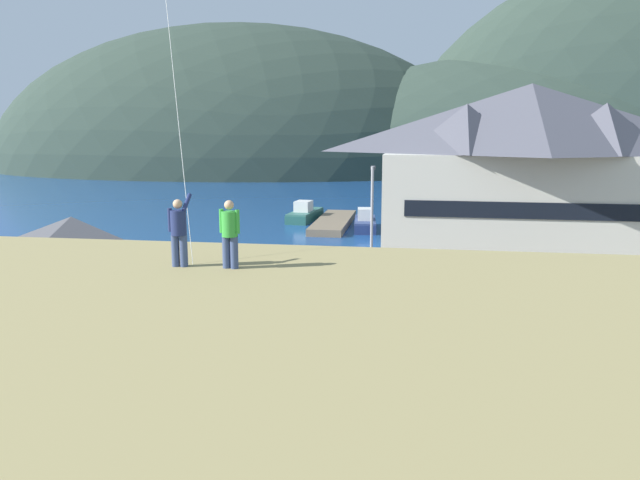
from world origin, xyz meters
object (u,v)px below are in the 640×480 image
object	(u,v)px
person_kite_flyer	(179,230)
wharf_dock	(334,222)
harbor_lodge	(528,167)
parked_car_lone_by_shed	(612,303)
parked_car_back_row_right	(605,335)
parked_car_mid_row_far	(362,292)
person_companion	(230,232)
parking_light_pole	(372,221)
moored_boat_outer_mooring	(365,223)
storage_shed_near_lot	(74,262)
moored_boat_wharfside	(305,214)
parked_car_mid_row_near	(248,326)
parked_car_back_row_left	(396,332)

from	to	relation	value
person_kite_flyer	wharf_dock	bearing A→B (deg)	92.57
harbor_lodge	parked_car_lone_by_shed	bearing A→B (deg)	-83.26
parked_car_back_row_right	parked_car_mid_row_far	xyz separation A→B (m)	(-10.74, 5.17, 0.00)
parked_car_mid_row_far	person_kite_flyer	distance (m)	18.08
parked_car_back_row_right	person_companion	size ratio (longest dim) A/B	2.43
parking_light_pole	person_companion	bearing A→B (deg)	-95.96
moored_boat_outer_mooring	parked_car_lone_by_shed	world-z (taller)	moored_boat_outer_mooring
storage_shed_near_lot	parked_car_mid_row_far	bearing A→B (deg)	7.99
parked_car_mid_row_far	wharf_dock	bearing A→B (deg)	100.60
parked_car_mid_row_far	parking_light_pole	world-z (taller)	parking_light_pole
storage_shed_near_lot	person_kite_flyer	bearing A→B (deg)	-50.93
parked_car_back_row_right	person_companion	bearing A→B (deg)	-137.77
moored_boat_wharfside	parked_car_mid_row_far	xyz separation A→B (m)	(8.83, -31.50, 0.34)
parked_car_mid_row_near	moored_boat_outer_mooring	bearing A→B (deg)	85.62
moored_boat_outer_mooring	wharf_dock	bearing A→B (deg)	147.56
parked_car_mid_row_far	parked_car_back_row_right	bearing A→B (deg)	-25.73
moored_boat_wharfside	person_kite_flyer	world-z (taller)	person_kite_flyer
person_kite_flyer	parked_car_back_row_right	bearing A→B (deg)	39.38
parked_car_back_row_right	parking_light_pole	bearing A→B (deg)	139.13
moored_boat_outer_mooring	person_companion	distance (m)	43.70
parked_car_back_row_left	moored_boat_outer_mooring	bearing A→B (deg)	96.96
parked_car_lone_by_shed	parking_light_pole	xyz separation A→B (m)	(-12.36, 3.99, 3.27)
parked_car_mid_row_near	parked_car_back_row_left	world-z (taller)	same
parked_car_lone_by_shed	person_companion	world-z (taller)	person_companion
storage_shed_near_lot	parked_car_mid_row_near	xyz separation A→B (m)	(10.64, -4.23, -1.58)
parked_car_lone_by_shed	parked_car_mid_row_far	distance (m)	12.54
parked_car_mid_row_near	person_kite_flyer	xyz separation A→B (m)	(1.20, -10.35, 6.03)
parked_car_back_row_left	parked_car_mid_row_far	distance (m)	6.52
moored_boat_outer_mooring	person_kite_flyer	xyz separation A→B (m)	(-1.32, -43.23, 6.38)
parked_car_mid_row_near	parked_car_mid_row_far	size ratio (longest dim) A/B	0.99
parking_light_pole	parked_car_back_row_left	bearing A→B (deg)	-79.95
moored_boat_wharfside	person_kite_flyer	bearing A→B (deg)	-83.50
parked_car_mid_row_near	wharf_dock	bearing A→B (deg)	91.36
person_companion	person_kite_flyer	bearing A→B (deg)	-179.97
moored_boat_wharfside	parking_light_pole	bearing A→B (deg)	-71.89
moored_boat_outer_mooring	parked_car_mid_row_far	bearing A→B (deg)	-85.66
parked_car_mid_row_near	parked_car_mid_row_far	xyz separation A→B (m)	(4.53, 6.36, 0.00)
wharf_dock	moored_boat_wharfside	world-z (taller)	moored_boat_wharfside
harbor_lodge	parked_car_mid_row_near	distance (m)	27.01
moored_boat_outer_mooring	parking_light_pole	xyz separation A→B (m)	(2.19, -22.56, 3.62)
person_companion	storage_shed_near_lot	bearing A→B (deg)	132.13
moored_boat_wharfside	wharf_dock	bearing A→B (deg)	-39.48
storage_shed_near_lot	parked_car_mid_row_far	world-z (taller)	storage_shed_near_lot
person_companion	wharf_dock	bearing A→B (deg)	94.26
moored_boat_outer_mooring	parking_light_pole	distance (m)	22.95
parked_car_back_row_left	person_kite_flyer	world-z (taller)	person_kite_flyer
moored_boat_wharfside	person_companion	size ratio (longest dim) A/B	4.13
parked_car_mid_row_far	person_kite_flyer	world-z (taller)	person_kite_flyer
harbor_lodge	parked_car_back_row_right	world-z (taller)	harbor_lodge
storage_shed_near_lot	parked_car_lone_by_shed	bearing A→B (deg)	4.34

